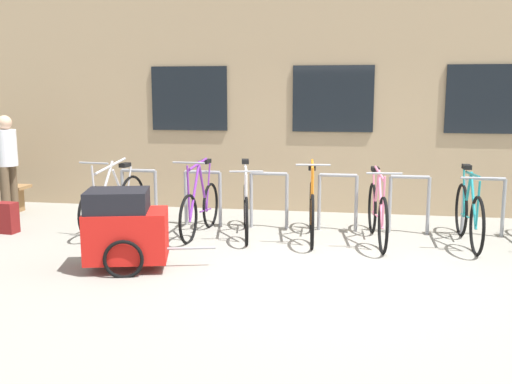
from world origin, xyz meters
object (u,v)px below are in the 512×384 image
object	(u,v)px
bicycle_white	(246,209)
bicycle_orange	(312,210)
bicycle_silver	(114,203)
person_browsing	(7,160)
bicycle_pink	(377,213)
bicycle_teal	(469,214)
bike_trailer	(125,228)
bicycle_purple	(200,208)
backpack	(7,218)

from	to	relation	value
bicycle_white	bicycle_orange	bearing A→B (deg)	-2.56
bicycle_silver	person_browsing	world-z (taller)	person_browsing
bicycle_pink	bicycle_teal	xyz separation A→B (m)	(1.18, 0.07, 0.01)
bike_trailer	bicycle_white	bearing A→B (deg)	59.75
bicycle_purple	bicycle_silver	distance (m)	1.28
bicycle_white	bicycle_orange	world-z (taller)	bicycle_orange
bicycle_white	bicycle_pink	bearing A→B (deg)	-2.30
bicycle_pink	person_browsing	bearing A→B (deg)	175.04
bicycle_white	bike_trailer	bearing A→B (deg)	-120.25
bicycle_silver	bike_trailer	bearing A→B (deg)	-63.49
bicycle_silver	bicycle_orange	distance (m)	2.85
bicycle_silver	person_browsing	xyz separation A→B (m)	(-1.95, 0.48, 0.54)
backpack	bicycle_pink	bearing A→B (deg)	9.58
bicycle_silver	bicycle_purple	bearing A→B (deg)	-0.34
bicycle_silver	backpack	world-z (taller)	bicycle_silver
bicycle_silver	bicycle_orange	world-z (taller)	bicycle_orange
person_browsing	backpack	distance (m)	1.24
bicycle_pink	backpack	bearing A→B (deg)	-175.70
bicycle_purple	person_browsing	xyz separation A→B (m)	(-3.23, 0.49, 0.56)
bicycle_pink	bicycle_orange	world-z (taller)	bicycle_orange
bike_trailer	backpack	distance (m)	2.70
bike_trailer	backpack	size ratio (longest dim) A/B	3.37
person_browsing	bike_trailer	bearing A→B (deg)	-38.27
bicycle_pink	person_browsing	size ratio (longest dim) A/B	1.12
bicycle_teal	person_browsing	world-z (taller)	person_browsing
bicycle_pink	person_browsing	world-z (taller)	person_browsing
bicycle_orange	backpack	size ratio (longest dim) A/B	3.92
bicycle_purple	bike_trailer	bearing A→B (deg)	-103.30
bicycle_purple	backpack	xyz separation A→B (m)	(-2.73, -0.39, -0.16)
bicycle_pink	bicycle_purple	world-z (taller)	bicycle_purple
bicycle_white	bicycle_teal	distance (m)	2.99
bicycle_teal	bicycle_silver	distance (m)	4.91
bicycle_silver	backpack	size ratio (longest dim) A/B	4.10
bicycle_purple	bicycle_orange	distance (m)	1.57
bicycle_teal	person_browsing	bearing A→B (deg)	176.51
bicycle_white	bicycle_pink	size ratio (longest dim) A/B	0.91
backpack	bicycle_purple	bearing A→B (deg)	13.43
bicycle_teal	person_browsing	xyz separation A→B (m)	(-6.86, 0.42, 0.54)
bicycle_pink	bicycle_purple	bearing A→B (deg)	179.96
bicycle_pink	bicycle_silver	distance (m)	3.73
bike_trailer	bicycle_teal	bearing A→B (deg)	24.09
bicycle_orange	bicycle_silver	bearing A→B (deg)	-179.57
bicycle_purple	bicycle_white	bearing A→B (deg)	6.27
bike_trailer	bicycle_orange	bearing A→B (deg)	41.73
bicycle_white	bicycle_silver	bearing A→B (deg)	-178.12
bicycle_pink	backpack	distance (m)	5.20
bicycle_white	backpack	xyz separation A→B (m)	(-3.38, -0.46, -0.15)
bicycle_silver	bicycle_pink	bearing A→B (deg)	-0.14
bicycle_pink	person_browsing	distance (m)	5.72
bicycle_white	bike_trailer	distance (m)	2.09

